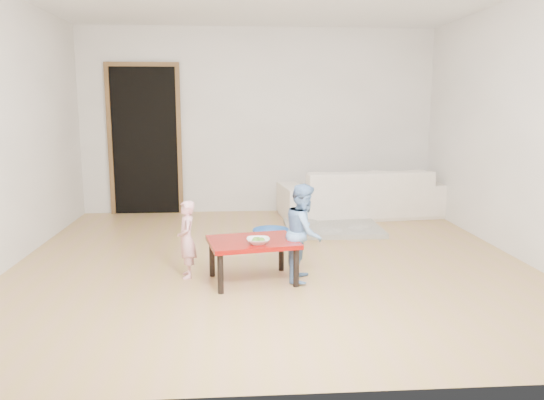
{
  "coord_description": "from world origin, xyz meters",
  "views": [
    {
      "loc": [
        -0.35,
        -5.11,
        1.54
      ],
      "look_at": [
        0.0,
        -0.2,
        0.65
      ],
      "focal_mm": 35.0,
      "sensor_mm": 36.0,
      "label": 1
    }
  ],
  "objects": [
    {
      "name": "bowl",
      "position": [
        -0.16,
        -0.76,
        0.4
      ],
      "size": [
        0.2,
        0.2,
        0.05
      ],
      "primitive_type": "imported",
      "color": "white",
      "rests_on": "red_table"
    },
    {
      "name": "child_pink",
      "position": [
        -0.79,
        -0.46,
        0.35
      ],
      "size": [
        0.21,
        0.28,
        0.7
      ],
      "primitive_type": "imported",
      "rotation": [
        0.0,
        0.0,
        -1.41
      ],
      "color": "#E36776",
      "rests_on": "floor"
    },
    {
      "name": "floor",
      "position": [
        0.0,
        0.0,
        0.0
      ],
      "size": [
        5.0,
        5.0,
        0.01
      ],
      "primitive_type": "cube",
      "color": "tan",
      "rests_on": "ground"
    },
    {
      "name": "broccoli",
      "position": [
        -0.16,
        -0.76,
        0.4
      ],
      "size": [
        0.12,
        0.12,
        0.06
      ],
      "primitive_type": null,
      "color": "#2D5919",
      "rests_on": "red_table"
    },
    {
      "name": "basin",
      "position": [
        0.06,
        0.77,
        0.07
      ],
      "size": [
        0.42,
        0.42,
        0.13
      ],
      "primitive_type": "imported",
      "color": "#306AB8",
      "rests_on": "floor"
    },
    {
      "name": "doorway",
      "position": [
        -1.6,
        2.48,
        1.02
      ],
      "size": [
        1.02,
        0.08,
        2.11
      ],
      "primitive_type": null,
      "color": "brown",
      "rests_on": "back_wall"
    },
    {
      "name": "child_blue",
      "position": [
        0.25,
        -0.61,
        0.43
      ],
      "size": [
        0.42,
        0.49,
        0.86
      ],
      "primitive_type": "imported",
      "rotation": [
        0.0,
        0.0,
        1.32
      ],
      "color": "#557AC6",
      "rests_on": "floor"
    },
    {
      "name": "right_wall",
      "position": [
        2.5,
        0.0,
        1.3
      ],
      "size": [
        0.02,
        5.0,
        2.6
      ],
      "primitive_type": "cube",
      "color": "white",
      "rests_on": "floor"
    },
    {
      "name": "sofa",
      "position": [
        1.42,
        2.05,
        0.33
      ],
      "size": [
        2.35,
        1.14,
        0.66
      ],
      "primitive_type": "imported",
      "rotation": [
        0.0,
        0.0,
        3.26
      ],
      "color": "white",
      "rests_on": "floor"
    },
    {
      "name": "red_table",
      "position": [
        -0.2,
        -0.63,
        0.19
      ],
      "size": [
        0.84,
        0.7,
        0.38
      ],
      "primitive_type": null,
      "rotation": [
        0.0,
        0.0,
        0.19
      ],
      "color": "maroon",
      "rests_on": "floor"
    },
    {
      "name": "blanket",
      "position": [
        0.86,
        1.23,
        0.03
      ],
      "size": [
        1.16,
        0.98,
        0.06
      ],
      "primitive_type": null,
      "rotation": [
        0.0,
        0.0,
        -0.01
      ],
      "color": "#B9B3A3",
      "rests_on": "floor"
    },
    {
      "name": "cushion",
      "position": [
        1.15,
        1.8,
        0.49
      ],
      "size": [
        0.48,
        0.44,
        0.11
      ],
      "primitive_type": "cube",
      "rotation": [
        0.0,
        0.0,
        0.2
      ],
      "color": "orange",
      "rests_on": "sofa"
    },
    {
      "name": "left_wall",
      "position": [
        -2.5,
        0.0,
        1.3
      ],
      "size": [
        0.02,
        5.0,
        2.6
      ],
      "primitive_type": "cube",
      "color": "white",
      "rests_on": "floor"
    },
    {
      "name": "back_wall",
      "position": [
        0.0,
        2.5,
        1.3
      ],
      "size": [
        5.0,
        0.02,
        2.6
      ],
      "primitive_type": "cube",
      "color": "white",
      "rests_on": "floor"
    }
  ]
}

